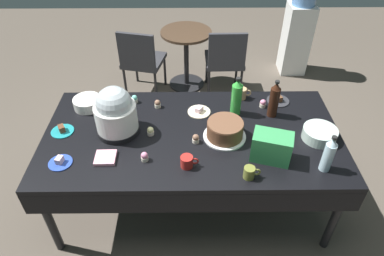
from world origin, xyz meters
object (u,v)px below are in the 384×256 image
(dessert_plate_teal, at_px, (62,130))
(dessert_plate_cobalt, at_px, (60,162))
(soda_bottle_water, at_px, (329,155))
(coffee_mug_olive, at_px, (250,173))
(maroon_chair_right, at_px, (225,58))
(water_cooler, at_px, (298,29))
(ceramic_snack_bowl, at_px, (88,103))
(cupcake_cocoa, at_px, (150,131))
(coffee_mug_red, at_px, (187,162))
(frosted_layer_cake, at_px, (225,130))
(cupcake_mint, at_px, (145,157))
(potluck_table, at_px, (192,139))
(soda_carton, at_px, (272,147))
(cupcake_berry, at_px, (158,104))
(slow_cooker, at_px, (115,113))
(dessert_plate_cream, at_px, (199,111))
(maroon_chair_left, at_px, (141,58))
(round_cafe_table, at_px, (186,49))
(glass_salad_bowl, at_px, (320,134))
(cupcake_rose, at_px, (263,103))
(coffee_mug_tan, at_px, (242,93))
(soda_bottle_lime_soda, at_px, (237,97))
(dessert_plate_charcoal, at_px, (278,100))
(cupcake_vanilla, at_px, (135,99))
(soda_bottle_cola, at_px, (274,100))
(cupcake_lemon, at_px, (196,139))

(dessert_plate_teal, bearing_deg, dessert_plate_cobalt, -76.83)
(soda_bottle_water, xyz_separation_m, coffee_mug_olive, (-0.51, -0.07, -0.09))
(dessert_plate_cobalt, distance_m, coffee_mug_olive, 1.26)
(maroon_chair_right, relative_size, water_cooler, 0.69)
(ceramic_snack_bowl, relative_size, cupcake_cocoa, 3.32)
(cupcake_cocoa, bearing_deg, coffee_mug_red, -50.39)
(frosted_layer_cake, relative_size, ceramic_snack_bowl, 1.40)
(cupcake_mint, bearing_deg, potluck_table, 40.69)
(ceramic_snack_bowl, bearing_deg, soda_carton, -23.62)
(cupcake_berry, bearing_deg, slow_cooker, -131.94)
(dessert_plate_cream, bearing_deg, maroon_chair_left, 114.52)
(maroon_chair_left, distance_m, round_cafe_table, 0.56)
(glass_salad_bowl, relative_size, cupcake_rose, 3.66)
(soda_bottle_water, distance_m, coffee_mug_tan, 0.94)
(cupcake_berry, height_order, soda_bottle_water, soda_bottle_water)
(cupcake_berry, bearing_deg, cupcake_cocoa, -94.94)
(cupcake_cocoa, bearing_deg, soda_bottle_lime_soda, 21.35)
(cupcake_rose, bearing_deg, dessert_plate_charcoal, 28.49)
(cupcake_vanilla, relative_size, round_cafe_table, 0.09)
(cupcake_cocoa, xyz_separation_m, coffee_mug_red, (0.27, -0.33, 0.01))
(soda_bottle_lime_soda, relative_size, coffee_mug_tan, 2.70)
(round_cafe_table, distance_m, water_cooler, 1.46)
(potluck_table, relative_size, maroon_chair_left, 2.59)
(maroon_chair_left, bearing_deg, coffee_mug_tan, -49.98)
(soda_carton, bearing_deg, water_cooler, 87.87)
(dessert_plate_cobalt, xyz_separation_m, water_cooler, (2.26, 2.50, -0.17))
(cupcake_rose, xyz_separation_m, coffee_mug_olive, (-0.22, -0.77, 0.01))
(coffee_mug_olive, distance_m, coffee_mug_tan, 0.89)
(slow_cooker, height_order, soda_bottle_water, slow_cooker)
(soda_bottle_lime_soda, height_order, water_cooler, water_cooler)
(frosted_layer_cake, relative_size, soda_bottle_water, 1.11)
(dessert_plate_cream, distance_m, coffee_mug_olive, 0.76)
(cupcake_berry, xyz_separation_m, maroon_chair_right, (0.68, 1.30, -0.29))
(maroon_chair_left, bearing_deg, glass_salad_bowl, -48.71)
(slow_cooker, relative_size, cupcake_mint, 5.63)
(soda_bottle_lime_soda, relative_size, soda_bottle_water, 1.16)
(dessert_plate_cobalt, bearing_deg, frosted_layer_cake, 12.90)
(dessert_plate_charcoal, bearing_deg, soda_bottle_cola, -115.34)
(slow_cooker, xyz_separation_m, round_cafe_table, (0.50, 1.83, -0.43))
(coffee_mug_olive, xyz_separation_m, coffee_mug_tan, (0.06, 0.89, 0.00))
(cupcake_mint, xyz_separation_m, cupcake_rose, (0.90, 0.61, 0.00))
(dessert_plate_cobalt, relative_size, cupcake_berry, 2.38)
(dessert_plate_cream, bearing_deg, maroon_chair_right, 75.99)
(cupcake_mint, xyz_separation_m, cupcake_vanilla, (-0.15, 0.68, 0.00))
(slow_cooker, relative_size, coffee_mug_olive, 3.38)
(coffee_mug_olive, height_order, round_cafe_table, coffee_mug_olive)
(glass_salad_bowl, bearing_deg, cupcake_mint, -170.32)
(potluck_table, relative_size, dessert_plate_cream, 12.08)
(potluck_table, distance_m, cupcake_mint, 0.44)
(cupcake_lemon, xyz_separation_m, soda_bottle_cola, (0.61, 0.31, 0.11))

